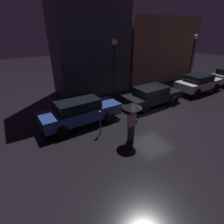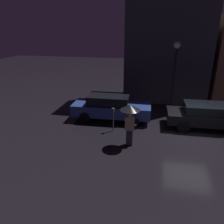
{
  "view_description": "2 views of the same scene",
  "coord_description": "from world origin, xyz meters",
  "px_view_note": "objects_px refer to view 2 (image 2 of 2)",
  "views": [
    {
      "loc": [
        -7.78,
        -7.4,
        5.25
      ],
      "look_at": [
        -3.5,
        -0.34,
        1.2
      ],
      "focal_mm": 28.0,
      "sensor_mm": 36.0,
      "label": 1
    },
    {
      "loc": [
        -1.98,
        -10.74,
        5.31
      ],
      "look_at": [
        -4.18,
        -0.27,
        1.16
      ],
      "focal_mm": 35.0,
      "sensor_mm": 36.0,
      "label": 2
    }
  ],
  "objects_px": {
    "pedestrian_with_umbrella": "(130,115)",
    "street_lamp_near": "(175,64)",
    "parked_car_black": "(208,115)",
    "parking_meter": "(113,117)",
    "parked_car_blue": "(111,107)"
  },
  "relations": [
    {
      "from": "parking_meter",
      "to": "pedestrian_with_umbrella",
      "type": "bearing_deg",
      "value": -51.68
    },
    {
      "from": "parking_meter",
      "to": "street_lamp_near",
      "type": "bearing_deg",
      "value": 49.55
    },
    {
      "from": "pedestrian_with_umbrella",
      "to": "street_lamp_near",
      "type": "relative_size",
      "value": 0.46
    },
    {
      "from": "parked_car_black",
      "to": "parking_meter",
      "type": "distance_m",
      "value": 5.28
    },
    {
      "from": "parked_car_black",
      "to": "pedestrian_with_umbrella",
      "type": "distance_m",
      "value": 4.98
    },
    {
      "from": "parked_car_blue",
      "to": "pedestrian_with_umbrella",
      "type": "bearing_deg",
      "value": -64.72
    },
    {
      "from": "parked_car_blue",
      "to": "street_lamp_near",
      "type": "height_order",
      "value": "street_lamp_near"
    },
    {
      "from": "pedestrian_with_umbrella",
      "to": "street_lamp_near",
      "type": "xyz_separation_m",
      "value": [
        2.13,
        5.07,
        1.58
      ]
    },
    {
      "from": "parked_car_black",
      "to": "pedestrian_with_umbrella",
      "type": "xyz_separation_m",
      "value": [
        -4.01,
        -2.83,
        0.82
      ]
    },
    {
      "from": "pedestrian_with_umbrella",
      "to": "street_lamp_near",
      "type": "bearing_deg",
      "value": 59.34
    },
    {
      "from": "street_lamp_near",
      "to": "pedestrian_with_umbrella",
      "type": "bearing_deg",
      "value": -112.82
    },
    {
      "from": "parked_car_blue",
      "to": "parking_meter",
      "type": "relative_size",
      "value": 3.56
    },
    {
      "from": "parked_car_black",
      "to": "parking_meter",
      "type": "xyz_separation_m",
      "value": [
        -5.07,
        -1.5,
        0.07
      ]
    },
    {
      "from": "parked_car_black",
      "to": "street_lamp_near",
      "type": "height_order",
      "value": "street_lamp_near"
    },
    {
      "from": "parked_car_black",
      "to": "street_lamp_near",
      "type": "distance_m",
      "value": 3.78
    }
  ]
}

